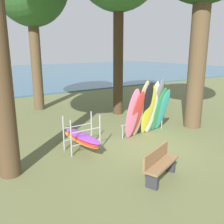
{
  "coord_description": "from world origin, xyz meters",
  "views": [
    {
      "loc": [
        -5.69,
        -6.41,
        3.46
      ],
      "look_at": [
        -0.53,
        1.22,
        1.1
      ],
      "focal_mm": 39.88,
      "sensor_mm": 36.0,
      "label": 1
    }
  ],
  "objects": [
    {
      "name": "board_storage_rack",
      "position": [
        -2.01,
        0.93,
        0.47
      ],
      "size": [
        1.15,
        2.13,
        1.25
      ],
      "color": "#9EA0A5",
      "rests_on": "ground"
    },
    {
      "name": "park_bench",
      "position": [
        -1.18,
        -2.04,
        0.45
      ],
      "size": [
        1.45,
        0.87,
        0.85
      ],
      "color": "#2D2D33",
      "rests_on": "ground"
    },
    {
      "name": "ground_plane",
      "position": [
        0.0,
        0.0,
        0.0
      ],
      "size": [
        80.0,
        80.0,
        0.0
      ],
      "primitive_type": "plane",
      "color": "#60663D"
    },
    {
      "name": "leaning_board_pile",
      "position": [
        0.92,
        0.77,
        1.06
      ],
      "size": [
        2.36,
        0.84,
        2.32
      ],
      "color": "pink",
      "rests_on": "ground"
    }
  ]
}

